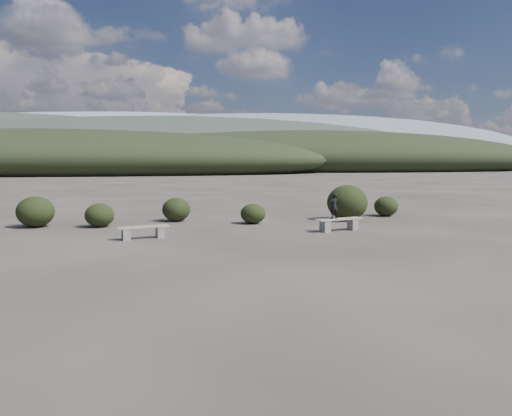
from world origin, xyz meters
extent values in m
plane|color=#312A26|center=(0.00, 0.00, 0.00)|extent=(1200.00, 1200.00, 0.00)
cube|color=#65635E|center=(-4.39, 4.47, 0.19)|extent=(0.33, 0.39, 0.39)
cube|color=#65635E|center=(-3.28, 4.81, 0.19)|extent=(0.33, 0.39, 0.39)
cube|color=gray|center=(-3.83, 4.64, 0.41)|extent=(1.77, 0.86, 0.05)
cube|color=#65635E|center=(2.72, 5.14, 0.21)|extent=(0.37, 0.44, 0.43)
cube|color=#65635E|center=(3.94, 5.52, 0.21)|extent=(0.37, 0.44, 0.43)
cube|color=gray|center=(3.33, 5.33, 0.45)|extent=(1.95, 0.96, 0.05)
imported|color=black|center=(3.10, 5.25, 0.96)|extent=(0.40, 0.32, 0.96)
ellipsoid|color=black|center=(-5.70, 8.05, 0.47)|extent=(1.16, 1.16, 0.95)
ellipsoid|color=black|center=(-2.67, 9.41, 0.52)|extent=(1.21, 1.21, 1.04)
ellipsoid|color=black|center=(0.50, 8.06, 0.42)|extent=(1.06, 1.06, 0.85)
ellipsoid|color=black|center=(4.84, 8.57, 0.79)|extent=(1.80, 1.80, 1.57)
ellipsoid|color=black|center=(7.23, 9.81, 0.47)|extent=(1.13, 1.13, 0.94)
ellipsoid|color=black|center=(-8.21, 8.45, 0.62)|extent=(1.46, 1.46, 1.23)
ellipsoid|color=black|center=(-25.00, 90.00, 2.70)|extent=(110.00, 40.00, 12.00)
ellipsoid|color=black|center=(35.00, 110.00, 3.15)|extent=(120.00, 44.00, 14.00)
ellipsoid|color=#313B30|center=(0.00, 160.00, 5.40)|extent=(190.00, 64.00, 24.00)
ellipsoid|color=slate|center=(70.00, 300.00, 9.90)|extent=(340.00, 110.00, 44.00)
ellipsoid|color=gray|center=(-30.00, 400.00, 12.60)|extent=(460.00, 140.00, 56.00)
camera|label=1|loc=(-2.90, -12.46, 2.64)|focal=35.00mm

